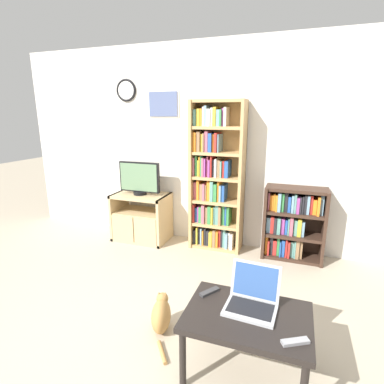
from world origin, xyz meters
The scene contains 11 objects.
ground_plane centered at (0.00, 0.00, 0.00)m, with size 18.00×18.00×0.00m, color #BCAD93.
wall_back centered at (-0.01, 2.24, 1.31)m, with size 5.74×0.09×2.60m.
tv_stand centered at (-0.95, 1.93, 0.33)m, with size 0.75×0.48×0.65m.
television centered at (-0.95, 1.94, 0.87)m, with size 0.58×0.18×0.45m.
bookshelf_tall centered at (0.06, 2.05, 0.89)m, with size 0.66×0.32×1.88m.
bookshelf_short centered at (1.03, 2.05, 0.45)m, with size 0.70×0.32×0.89m.
coffee_table centered at (0.81, 0.15, 0.40)m, with size 0.80×0.56×0.46m.
laptop centered at (0.83, 0.24, 0.52)m, with size 0.35×0.32×0.27m.
remote_near_laptop centered at (1.11, -0.02, 0.47)m, with size 0.16×0.12×0.02m.
remote_far_from_laptop centered at (0.51, 0.29, 0.47)m, with size 0.13×0.16×0.02m.
cat centered at (0.10, 0.34, 0.14)m, with size 0.30×0.48×0.30m.
Camera 1 is at (1.03, -1.55, 1.71)m, focal length 28.00 mm.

